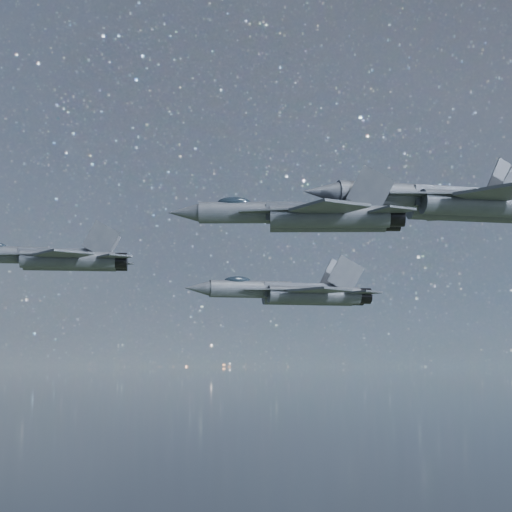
# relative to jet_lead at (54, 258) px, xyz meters

# --- Properties ---
(jet_lead) EXTENTS (16.13, 10.80, 4.08)m
(jet_lead) POSITION_rel_jet_lead_xyz_m (0.00, 0.00, 0.00)
(jet_lead) COLOR #333840
(jet_left) EXTENTS (19.87, 13.04, 5.11)m
(jet_left) POSITION_rel_jet_lead_xyz_m (17.12, 21.32, -1.39)
(jet_left) COLOR #333840
(jet_right) EXTENTS (15.31, 10.55, 3.84)m
(jet_right) POSITION_rel_jet_lead_xyz_m (23.49, -14.14, 0.28)
(jet_right) COLOR #333840
(jet_slot) EXTENTS (18.15, 11.90, 4.67)m
(jet_slot) POSITION_rel_jet_lead_xyz_m (32.62, -8.49, 1.87)
(jet_slot) COLOR #333840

